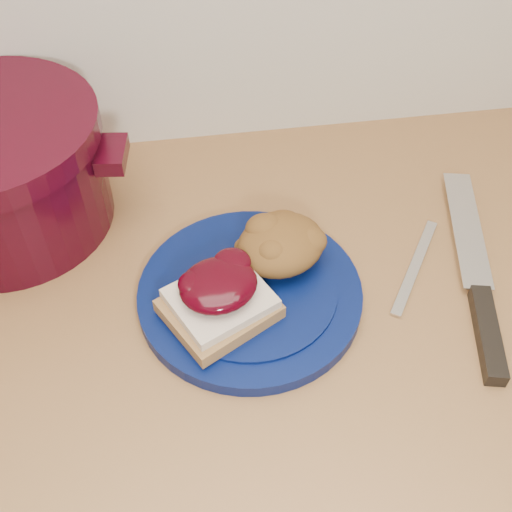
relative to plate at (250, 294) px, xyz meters
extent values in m
cube|color=beige|center=(-0.03, 0.01, -0.48)|extent=(4.00, 0.60, 0.86)
cylinder|color=#041042|center=(0.00, 0.00, 0.00)|extent=(0.33, 0.33, 0.02)
cube|color=olive|center=(-0.04, -0.03, 0.02)|extent=(0.14, 0.14, 0.02)
cube|color=beige|center=(-0.04, -0.03, 0.03)|extent=(0.13, 0.12, 0.01)
ellipsoid|color=black|center=(-0.04, -0.02, 0.05)|extent=(0.11, 0.10, 0.03)
ellipsoid|color=brown|center=(0.04, 0.04, 0.04)|extent=(0.13, 0.12, 0.05)
cube|color=black|center=(0.25, -0.09, 0.00)|extent=(0.05, 0.12, 0.02)
cube|color=silver|center=(0.28, 0.06, 0.00)|extent=(0.08, 0.20, 0.00)
cube|color=silver|center=(0.20, 0.02, -0.01)|extent=(0.10, 0.14, 0.00)
cylinder|color=black|center=(-0.28, 0.18, 0.05)|extent=(0.28, 0.28, 0.13)
cube|color=black|center=(-0.14, 0.16, 0.09)|extent=(0.04, 0.06, 0.02)
camera|label=1|loc=(-0.06, -0.45, 0.57)|focal=45.00mm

